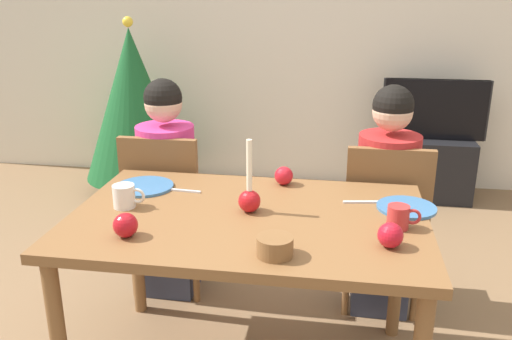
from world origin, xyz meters
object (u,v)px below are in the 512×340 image
chair_left (167,204)px  bowl_walnuts (275,246)px  tv (435,109)px  dining_table (248,234)px  apple_by_right_mug (284,176)px  person_left_child (168,192)px  tv_stand (429,168)px  candle_centerpiece (248,197)px  plate_left (144,186)px  chair_right (384,218)px  plate_right (406,207)px  person_right_child (385,205)px  apple_by_left_plate (390,235)px  christmas_tree (134,104)px  mug_left (125,196)px  apple_near_candle (125,225)px  mug_right (399,217)px

chair_left → bowl_walnuts: bearing=-53.3°
tv → dining_table: bearing=-114.5°
dining_table → apple_by_right_mug: (0.10, 0.37, 0.13)m
person_left_child → tv_stand: 2.32m
dining_table → candle_centerpiece: 0.15m
candle_centerpiece → plate_left: 0.54m
chair_right → bowl_walnuts: size_ratio=7.26×
chair_left → plate_right: chair_left is taller
person_right_child → candle_centerpiece: size_ratio=3.92×
tv_stand → person_left_child: bearing=-133.8°
chair_right → apple_by_left_plate: chair_right is taller
person_left_child → person_right_child: size_ratio=1.00×
tv_stand → bowl_walnuts: (-0.90, -2.62, 0.54)m
christmas_tree → mug_left: bearing=-69.6°
chair_right → bowl_walnuts: 1.06m
tv → apple_by_left_plate: (-0.52, -2.49, 0.08)m
plate_right → apple_near_candle: (-1.02, -0.42, 0.04)m
dining_table → person_right_child: (0.58, 0.64, -0.10)m
christmas_tree → chair_left: bearing=-63.3°
tv_stand → plate_right: plate_right is taller
chair_left → candle_centerpiece: bearing=-46.8°
tv → plate_left: size_ratio=3.07×
person_right_child → candle_centerpiece: person_right_child is taller
chair_right → mug_right: chair_right is taller
bowl_walnuts → mug_right: bearing=34.1°
person_left_child → tv: 2.30m
tv_stand → apple_by_right_mug: (-0.95, -1.93, 0.55)m
tv_stand → apple_by_left_plate: 2.61m
mug_left → apple_by_right_mug: mug_left is taller
tv_stand → candle_centerpiece: candle_centerpiece is taller
tv_stand → apple_near_candle: apple_near_candle is taller
person_right_child → plate_left: 1.18m
person_right_child → apple_by_left_plate: bearing=-93.5°
person_left_child → plate_left: person_left_child is taller
tv → plate_left: tv is taller
person_right_child → candle_centerpiece: bearing=-134.1°
mug_left → apple_by_right_mug: 0.71m
person_right_child → plate_right: person_right_child is taller
christmas_tree → apple_by_left_plate: 2.87m
chair_left → tv: 2.33m
plate_left → mug_right: (1.08, -0.26, 0.04)m
apple_by_left_plate → apple_by_right_mug: size_ratio=1.06×
plate_right → apple_by_right_mug: bearing=158.7°
mug_right → apple_by_left_plate: 0.17m
chair_right → candle_centerpiece: (-0.59, -0.57, 0.30)m
person_right_child → apple_by_right_mug: 0.60m
plate_right → bowl_walnuts: bearing=-134.6°
mug_left → apple_by_left_plate: size_ratio=1.50×
candle_centerpiece → plate_left: (-0.50, 0.19, -0.06)m
tv → bowl_walnuts: bearing=-108.9°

